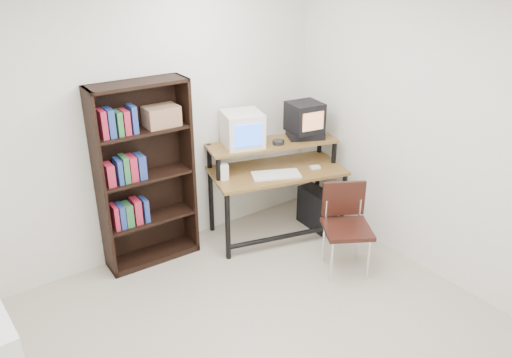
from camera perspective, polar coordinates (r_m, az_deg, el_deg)
back_wall at (r=4.65m, az=-13.65°, el=5.85°), size 4.00×0.01×2.60m
right_wall at (r=4.43m, az=22.59°, el=3.68°), size 0.01×4.00×2.60m
computer_desk at (r=5.07m, az=2.31°, el=0.84°), size 1.45×0.99×0.98m
crt_monitor at (r=4.92m, az=-1.56°, el=5.66°), size 0.46×0.46×0.35m
vcr at (r=5.21m, az=5.64°, el=5.07°), size 0.44×0.39×0.08m
crt_tv at (r=5.14m, az=5.58°, el=7.05°), size 0.36×0.36×0.30m
cd_spindle at (r=5.00m, az=2.57°, el=4.15°), size 0.13×0.13×0.05m
keyboard at (r=4.89m, az=2.30°, el=0.41°), size 0.51×0.39×0.03m
mousepad at (r=5.11m, az=6.56°, el=1.18°), size 0.25×0.22×0.01m
mouse at (r=5.09m, az=6.76°, el=1.29°), size 0.11×0.09×0.03m
desk_speaker at (r=4.80m, az=-3.72°, el=0.74°), size 0.10×0.09×0.17m
pc_tower at (r=5.43m, az=6.97°, el=-3.40°), size 0.22×0.46×0.42m
school_chair at (r=4.65m, az=10.22°, el=-4.52°), size 0.57×0.57×0.83m
bookshelf at (r=4.66m, az=-12.67°, el=0.66°), size 0.88×0.32×1.74m
wall_outlet at (r=5.44m, az=10.78°, el=-2.51°), size 0.02×0.08×0.12m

